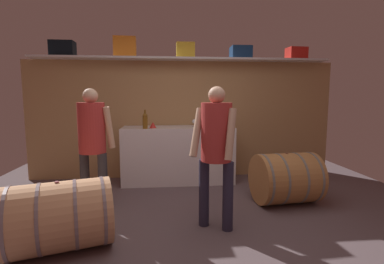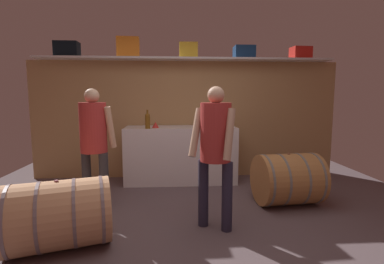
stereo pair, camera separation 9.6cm
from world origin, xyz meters
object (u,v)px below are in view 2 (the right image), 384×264
Objects in this scene: red_funnel at (155,125)px; visitor_tasting at (215,143)px; toolcase_yellow at (188,50)px; wine_glass at (197,122)px; toolcase_black at (67,49)px; toolcase_navy at (244,52)px; toolcase_red at (301,53)px; wine_barrel_near at (288,179)px; toolcase_orange at (128,48)px; wine_bottle_amber at (148,120)px; wine_barrel_far at (58,215)px; work_cabinet at (181,154)px; winemaker_pouring at (94,137)px.

red_funnel is 0.07× the size of visitor_tasting.
wine_glass is at bearing -55.99° from toolcase_yellow.
toolcase_black is 2.88m from toolcase_navy.
wine_barrel_near is (-0.68, -1.30, -1.80)m from toolcase_red.
toolcase_navy is 0.97m from toolcase_red.
toolcase_orange reaches higher than toolcase_black.
toolcase_orange is 1.35m from red_funnel.
wine_bottle_amber is 2.06m from wine_barrel_far.
wine_glass is (0.27, 0.01, 0.54)m from work_cabinet.
work_cabinet is 14.41× the size of wine_glass.
toolcase_yellow reaches higher than wine_barrel_near.
wine_glass is (0.78, 0.24, -0.04)m from wine_bottle_amber.
toolcase_yellow is 1.90m from toolcase_red.
work_cabinet is 1.20× the size of winemaker_pouring.
wine_bottle_amber is at bearing -163.82° from toolcase_navy.
toolcase_black is 0.24× the size of winemaker_pouring.
wine_barrel_far is at bearing 42.25° from visitor_tasting.
visitor_tasting reaches higher than wine_barrel_near.
toolcase_orange is 1.64m from wine_glass.
red_funnel is 2.18m from wine_barrel_far.
toolcase_black reaches higher than wine_glass.
wine_barrel_near is (1.77, -0.98, -0.62)m from red_funnel.
toolcase_red reaches higher than wine_glass.
toolcase_black is 2.39m from wine_glass.
winemaker_pouring is at bearing -104.05° from toolcase_orange.
toolcase_navy is 2.24m from wine_barrel_near.
toolcase_orange reaches higher than wine_barrel_near.
toolcase_navy reaches higher than wine_glass.
toolcase_orange is 1.27m from wine_bottle_amber.
toolcase_navy is 0.22× the size of visitor_tasting.
toolcase_orange reaches higher than red_funnel.
toolcase_orange reaches higher than winemaker_pouring.
wine_glass is (-1.77, -0.19, -1.14)m from toolcase_red.
toolcase_red reaches higher than red_funnel.
toolcase_red is 0.30× the size of wine_barrel_far.
wine_bottle_amber is 0.19× the size of visitor_tasting.
wine_barrel_near is (1.23, -1.30, -1.82)m from toolcase_yellow.
work_cabinet is at bearing 135.58° from wine_barrel_near.
toolcase_red reaches higher than wine_barrel_near.
toolcase_yellow reaches higher than wine_barrel_far.
wine_barrel_far is 1.09m from winemaker_pouring.
toolcase_black is 1.88m from red_funnel.
toolcase_black is 1.26× the size of wine_bottle_amber.
toolcase_navy is 1.91m from red_funnel.
toolcase_navy is (0.93, 0.00, -0.02)m from toolcase_yellow.
work_cabinet is 1.19× the size of visitor_tasting.
toolcase_black is at bearing -179.37° from toolcase_yellow.
toolcase_black is 0.20× the size of work_cabinet.
red_funnel is 1.23m from winemaker_pouring.
toolcase_yellow is 1.04× the size of wine_bottle_amber.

